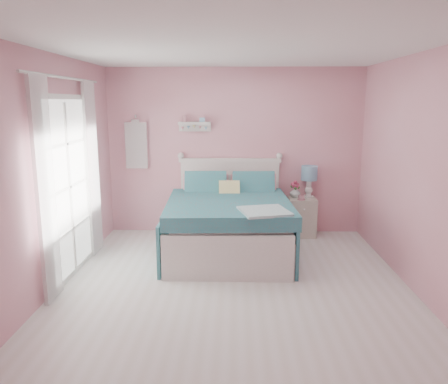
{
  "coord_description": "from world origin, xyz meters",
  "views": [
    {
      "loc": [
        0.01,
        -4.64,
        2.07
      ],
      "look_at": [
        -0.14,
        1.2,
        0.86
      ],
      "focal_mm": 35.0,
      "sensor_mm": 36.0,
      "label": 1
    }
  ],
  "objects_px": {
    "table_lamp": "(309,175)",
    "teacup": "(301,198)",
    "bed": "(229,224)",
    "nightstand": "(302,217)",
    "vase": "(295,192)"
  },
  "relations": [
    {
      "from": "bed",
      "to": "vase",
      "type": "bearing_deg",
      "value": 37.4
    },
    {
      "from": "bed",
      "to": "vase",
      "type": "height_order",
      "value": "bed"
    },
    {
      "from": "nightstand",
      "to": "teacup",
      "type": "bearing_deg",
      "value": -106.59
    },
    {
      "from": "teacup",
      "to": "bed",
      "type": "bearing_deg",
      "value": -147.65
    },
    {
      "from": "nightstand",
      "to": "teacup",
      "type": "height_order",
      "value": "teacup"
    },
    {
      "from": "vase",
      "to": "nightstand",
      "type": "bearing_deg",
      "value": -21.73
    },
    {
      "from": "bed",
      "to": "teacup",
      "type": "distance_m",
      "value": 1.32
    },
    {
      "from": "vase",
      "to": "teacup",
      "type": "xyz_separation_m",
      "value": [
        0.08,
        -0.16,
        -0.05
      ]
    },
    {
      "from": "bed",
      "to": "table_lamp",
      "type": "relative_size",
      "value": 4.22
    },
    {
      "from": "table_lamp",
      "to": "vase",
      "type": "height_order",
      "value": "table_lamp"
    },
    {
      "from": "bed",
      "to": "table_lamp",
      "type": "height_order",
      "value": "bed"
    },
    {
      "from": "table_lamp",
      "to": "teacup",
      "type": "bearing_deg",
      "value": -124.6
    },
    {
      "from": "table_lamp",
      "to": "bed",
      "type": "bearing_deg",
      "value": -144.03
    },
    {
      "from": "bed",
      "to": "table_lamp",
      "type": "bearing_deg",
      "value": 33.35
    },
    {
      "from": "table_lamp",
      "to": "teacup",
      "type": "xyz_separation_m",
      "value": [
        -0.14,
        -0.2,
        -0.31
      ]
    }
  ]
}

